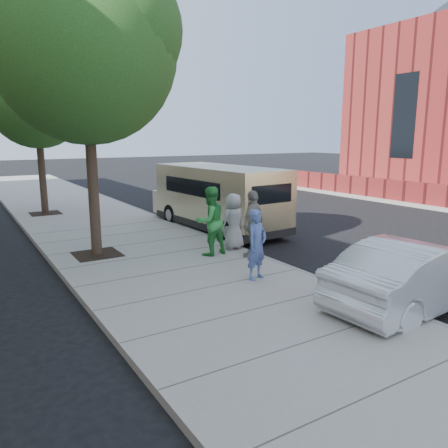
{
  "coord_description": "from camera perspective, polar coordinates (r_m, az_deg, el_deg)",
  "views": [
    {
      "loc": [
        -5.42,
        -9.19,
        3.3
      ],
      "look_at": [
        0.36,
        0.12,
        1.1
      ],
      "focal_mm": 35.0,
      "sensor_mm": 36.0,
      "label": 1
    }
  ],
  "objects": [
    {
      "name": "sidewalk",
      "position": [
        10.7,
        -5.9,
        -6.26
      ],
      "size": [
        5.0,
        60.0,
        0.15
      ],
      "primitive_type": "cube",
      "color": "gray",
      "rests_on": "ground"
    },
    {
      "name": "tree_far",
      "position": [
        19.52,
        -23.23,
        15.12
      ],
      "size": [
        3.92,
        3.8,
        6.49
      ],
      "color": "black",
      "rests_on": "sidewalk"
    },
    {
      "name": "tree_near",
      "position": [
        12.22,
        -17.51,
        21.44
      ],
      "size": [
        4.62,
        4.6,
        7.53
      ],
      "color": "black",
      "rests_on": "sidewalk"
    },
    {
      "name": "ground",
      "position": [
        11.17,
        -1.25,
        -5.84
      ],
      "size": [
        120.0,
        120.0,
        0.0
      ],
      "primitive_type": "plane",
      "color": "black",
      "rests_on": "ground"
    },
    {
      "name": "curb_face",
      "position": [
        11.91,
        4.74,
        -4.4
      ],
      "size": [
        0.12,
        60.0,
        0.16
      ],
      "primitive_type": "cube",
      "color": "gray",
      "rests_on": "ground"
    },
    {
      "name": "person_officer",
      "position": [
        9.75,
        4.32,
        -2.69
      ],
      "size": [
        0.67,
        0.54,
        1.58
      ],
      "primitive_type": "imported",
      "rotation": [
        0.0,
        0.0,
        0.31
      ],
      "color": "#4D66A5",
      "rests_on": "sidewalk"
    },
    {
      "name": "sedan",
      "position": [
        9.26,
        23.9,
        -6.05
      ],
      "size": [
        4.26,
        1.73,
        1.38
      ],
      "primitive_type": "imported",
      "rotation": [
        0.0,
        0.0,
        1.64
      ],
      "color": "silver",
      "rests_on": "ground"
    },
    {
      "name": "person_striped_polo",
      "position": [
        11.56,
        3.82,
        0.05
      ],
      "size": [
        1.12,
        0.9,
        1.78
      ],
      "primitive_type": "imported",
      "rotation": [
        0.0,
        0.0,
        3.67
      ],
      "color": "gray",
      "rests_on": "sidewalk"
    },
    {
      "name": "person_green_shirt",
      "position": [
        11.7,
        -1.82,
        0.39
      ],
      "size": [
        0.99,
        0.81,
        1.85
      ],
      "primitive_type": "imported",
      "rotation": [
        0.0,
        0.0,
        3.27
      ],
      "color": "green",
      "rests_on": "sidewalk"
    },
    {
      "name": "parking_meter",
      "position": [
        12.45,
        1.09,
        1.38
      ],
      "size": [
        0.3,
        0.18,
        1.37
      ],
      "rotation": [
        0.0,
        0.0,
        0.31
      ],
      "color": "gray",
      "rests_on": "sidewalk"
    },
    {
      "name": "person_gray_shirt",
      "position": [
        12.35,
        1.25,
        0.34
      ],
      "size": [
        0.83,
        0.6,
        1.59
      ],
      "primitive_type": "imported",
      "rotation": [
        0.0,
        0.0,
        3.27
      ],
      "color": "#A9AAAC",
      "rests_on": "sidewalk"
    },
    {
      "name": "van",
      "position": [
        15.53,
        -0.88,
        3.6
      ],
      "size": [
        2.41,
        6.25,
        2.28
      ],
      "rotation": [
        0.0,
        0.0,
        0.06
      ],
      "color": "#BEB488",
      "rests_on": "ground"
    }
  ]
}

